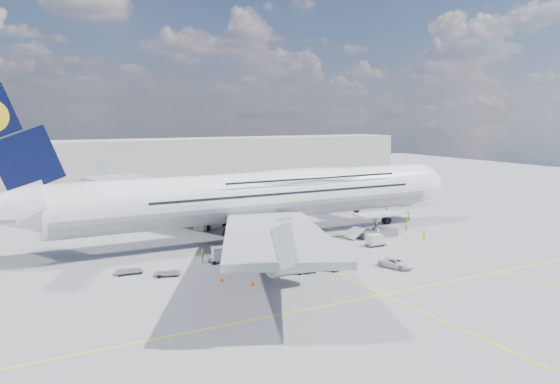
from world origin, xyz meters
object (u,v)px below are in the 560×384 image
cone_nose (408,212)px  cargo_loader (375,229)px  cone_wing_right_outer (222,279)px  cone_wing_left_outer (182,222)px  dolly_nose_far (375,240)px  service_van (396,263)px  baggage_tug (243,263)px  crew_van (424,234)px  crew_tug (273,263)px  catering_truck_outer (146,204)px  dolly_row_a (167,273)px  jet_bridge (371,178)px  cone_wing_left_inner (142,229)px  cone_wing_right_inner (253,283)px  dolly_row_b (222,254)px  dolly_nose_near (338,261)px  crew_loader (407,225)px  dolly_row_c (305,266)px  crew_wing (203,256)px  dolly_back (129,271)px  catering_truck_inner (210,218)px  crew_nose (409,217)px  airliner (261,195)px

cone_nose → cargo_loader: bearing=-144.6°
cone_wing_right_outer → cone_wing_left_outer: bearing=79.0°
dolly_nose_far → service_van: 11.43m
baggage_tug → service_van: (17.29, -8.45, -0.22)m
crew_van → crew_tug: 28.80m
cone_nose → cone_wing_left_outer: bearing=164.5°
catering_truck_outer → cone_wing_right_outer: 47.33m
dolly_row_a → jet_bridge: bearing=42.9°
crew_van → cone_wing_left_inner: (-36.80, 27.30, -0.54)m
cone_wing_right_inner → cone_wing_right_outer: size_ratio=1.02×
dolly_row_b → baggage_tug: dolly_row_b is taller
jet_bridge → dolly_nose_near: size_ratio=5.57×
dolly_nose_near → crew_loader: (22.96, 13.50, -0.07)m
dolly_row_c → cone_wing_left_inner: 36.05m
cone_wing_right_outer → crew_wing: bearing=84.1°
service_van → cone_nose: (27.22, 28.58, -0.34)m
dolly_back → catering_truck_inner: bearing=53.1°
service_van → cone_wing_left_outer: size_ratio=8.72×
baggage_tug → crew_tug: bearing=-18.4°
dolly_row_a → dolly_back: dolly_back is taller
baggage_tug → crew_nose: (39.14, 13.83, 0.05)m
dolly_row_b → cone_wing_left_inner: dolly_row_b is taller
dolly_back → crew_loader: (46.32, 3.09, 0.60)m
airliner → catering_truck_outer: airliner is taller
crew_loader → cone_nose: bearing=82.8°
dolly_row_c → dolly_back: (-18.89, 9.80, -0.55)m
dolly_nose_near → crew_wing: (-13.76, 10.96, -0.12)m
dolly_row_b → crew_wing: dolly_row_b is taller
dolly_back → cone_wing_right_inner: cone_wing_right_inner is taller
crew_van → dolly_row_c: bearing=99.1°
cone_wing_left_outer → cone_wing_right_outer: size_ratio=0.94×
dolly_back → crew_tug: crew_tug is taller
airliner → cone_wing_right_outer: airliner is taller
cone_wing_left_inner → dolly_row_a: bearing=-98.2°
crew_wing → dolly_row_b: bearing=-88.3°
baggage_tug → cone_wing_right_inner: 6.69m
catering_truck_inner → cone_wing_right_outer: bearing=-138.4°
airliner → crew_nose: 30.18m
crew_nose → jet_bridge: bearing=66.7°
jet_bridge → cargo_loader: (-12.99, -18.04, -5.60)m
crew_nose → crew_van: 13.89m
dolly_back → cone_nose: (57.34, 15.26, -0.08)m
cargo_loader → crew_van: bearing=-41.5°
airliner → service_van: size_ratio=17.68×
dolly_nose_near → service_van: (6.77, -2.90, -0.40)m
catering_truck_outer → airliner: bearing=-56.7°
crew_wing → catering_truck_outer: bearing=22.2°
airliner → jet_bridge: (29.55, 10.94, -0.02)m
airliner → catering_truck_outer: bearing=108.7°
dolly_row_b → service_van: bearing=-26.9°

